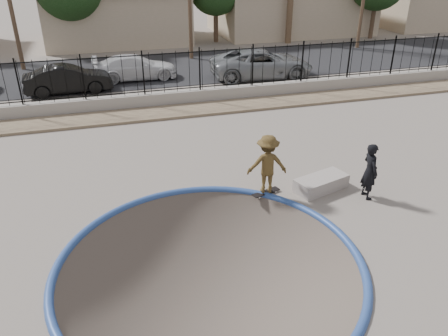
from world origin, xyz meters
TOP-DOWN VIEW (x-y plane):
  - ground at (0.00, 12.00)m, footprint 120.00×120.00m
  - bowl_pit at (0.00, -1.00)m, footprint 6.84×6.84m
  - coping_ring at (0.00, -1.00)m, footprint 7.04×7.04m
  - rock_strip at (0.00, 9.20)m, footprint 42.00×1.60m
  - retaining_wall at (0.00, 10.30)m, footprint 42.00×0.45m
  - fence at (0.00, 10.30)m, footprint 40.00×0.04m
  - street at (0.00, 17.00)m, footprint 90.00×8.00m
  - house_center at (0.00, 26.50)m, footprint 10.60×8.60m
  - house_east at (14.00, 26.50)m, footprint 12.60×8.60m
  - house_east_far at (28.00, 26.50)m, footprint 11.60×8.60m
  - skater at (2.35, 1.60)m, footprint 1.22×0.85m
  - skateboard at (2.35, 1.60)m, footprint 0.92×0.48m
  - videographer at (5.04, 0.66)m, footprint 0.42×0.61m
  - concrete_ledge at (4.00, 1.41)m, footprint 1.73×1.12m
  - car_b at (-3.29, 13.40)m, footprint 4.16×1.74m
  - car_c at (0.08, 15.00)m, footprint 4.40×1.80m
  - car_d at (6.64, 13.40)m, footprint 5.66×2.89m

SIDE VIEW (x-z plane):
  - ground at x=0.00m, z-range -2.20..0.00m
  - bowl_pit at x=0.00m, z-range -0.90..0.90m
  - coping_ring at x=0.00m, z-range -0.10..0.10m
  - street at x=0.00m, z-range 0.00..0.04m
  - rock_strip at x=0.00m, z-range 0.00..0.11m
  - skateboard at x=2.35m, z-range 0.02..0.10m
  - concrete_ledge at x=4.00m, z-range 0.00..0.40m
  - retaining_wall at x=0.00m, z-range 0.00..0.60m
  - car_c at x=0.08m, z-range 0.04..1.31m
  - car_b at x=-3.29m, z-range 0.04..1.37m
  - car_d at x=6.64m, z-range 0.04..1.57m
  - videographer at x=5.04m, z-range 0.00..1.64m
  - skater at x=2.35m, z-range 0.00..1.73m
  - fence at x=0.00m, z-range 0.60..2.40m
  - house_east at x=14.00m, z-range 0.02..3.92m
  - house_east_far at x=28.00m, z-range 0.02..3.92m
  - house_center at x=0.00m, z-range 0.02..3.92m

